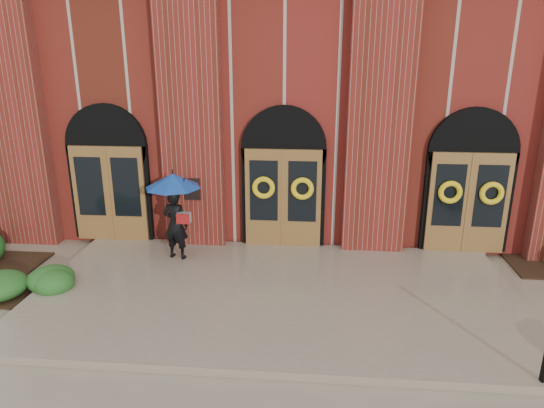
# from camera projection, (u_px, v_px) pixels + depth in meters

# --- Properties ---
(ground) EXTENTS (90.00, 90.00, 0.00)m
(ground) POSITION_uv_depth(u_px,v_px,m) (274.00, 301.00, 9.98)
(ground) COLOR gray
(ground) RESTS_ON ground
(landing) EXTENTS (10.00, 5.30, 0.15)m
(landing) POSITION_uv_depth(u_px,v_px,m) (274.00, 295.00, 10.10)
(landing) COLOR gray
(landing) RESTS_ON ground
(church_building) EXTENTS (16.20, 12.53, 7.00)m
(church_building) POSITION_uv_depth(u_px,v_px,m) (295.00, 93.00, 17.27)
(church_building) COLOR maroon
(church_building) RESTS_ON ground
(man_with_umbrella) EXTENTS (1.55, 1.55, 2.09)m
(man_with_umbrella) POSITION_uv_depth(u_px,v_px,m) (174.00, 200.00, 11.30)
(man_with_umbrella) COLOR black
(man_with_umbrella) RESTS_ON landing
(hedge_front_left) EXTENTS (1.42, 1.22, 0.50)m
(hedge_front_left) POSITION_uv_depth(u_px,v_px,m) (33.00, 283.00, 10.23)
(hedge_front_left) COLOR #21511B
(hedge_front_left) RESTS_ON ground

